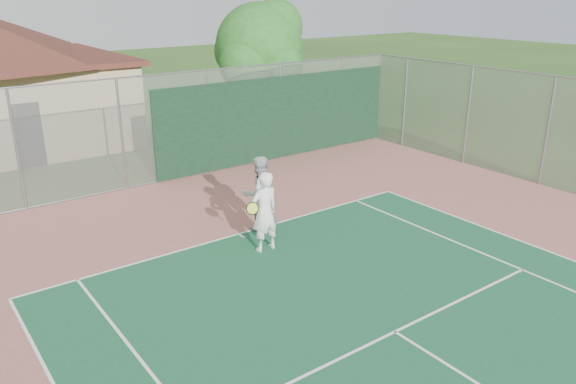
# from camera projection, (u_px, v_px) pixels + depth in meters

# --- Properties ---
(back_fence) EXTENTS (20.08, 0.11, 3.53)m
(back_fence) POSITION_uv_depth(u_px,v_px,m) (211.00, 125.00, 18.98)
(back_fence) COLOR gray
(back_fence) RESTS_ON ground
(side_fence_right) EXTENTS (0.08, 9.00, 3.50)m
(side_fence_right) POSITION_uv_depth(u_px,v_px,m) (468.00, 116.00, 19.96)
(side_fence_right) COLOR gray
(side_fence_right) RESTS_ON ground
(tree) EXTENTS (4.07, 3.86, 5.68)m
(tree) POSITION_uv_depth(u_px,v_px,m) (261.00, 50.00, 22.13)
(tree) COLOR #3B2315
(tree) RESTS_ON ground
(player_white_front) EXTENTS (1.07, 0.66, 1.98)m
(player_white_front) POSITION_uv_depth(u_px,v_px,m) (264.00, 212.00, 13.31)
(player_white_front) COLOR white
(player_white_front) RESTS_ON ground
(player_grey_back) EXTENTS (1.01, 0.81, 1.98)m
(player_grey_back) POSITION_uv_depth(u_px,v_px,m) (259.00, 194.00, 14.52)
(player_grey_back) COLOR #B5B8BA
(player_grey_back) RESTS_ON ground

